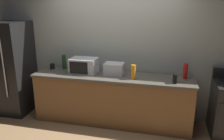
# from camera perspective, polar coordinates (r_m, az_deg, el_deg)

# --- Properties ---
(ground_plane) EXTENTS (8.00, 8.00, 0.00)m
(ground_plane) POSITION_cam_1_polar(r_m,az_deg,el_deg) (3.97, -1.39, -15.63)
(ground_plane) COLOR #93704C
(back_wall) EXTENTS (6.40, 0.10, 2.70)m
(back_wall) POSITION_cam_1_polar(r_m,az_deg,el_deg) (4.22, 1.30, 6.11)
(back_wall) COLOR #9EA399
(back_wall) RESTS_ON ground_plane
(counter_run) EXTENTS (2.84, 0.64, 0.90)m
(counter_run) POSITION_cam_1_polar(r_m,az_deg,el_deg) (4.10, -0.00, -7.37)
(counter_run) COLOR brown
(counter_run) RESTS_ON ground_plane
(refrigerator) EXTENTS (0.72, 0.73, 1.80)m
(refrigerator) POSITION_cam_1_polar(r_m,az_deg,el_deg) (4.83, -24.41, 0.46)
(refrigerator) COLOR black
(refrigerator) RESTS_ON ground_plane
(microwave) EXTENTS (0.48, 0.35, 0.27)m
(microwave) POSITION_cam_1_polar(r_m,az_deg,el_deg) (4.10, -7.19, 1.15)
(microwave) COLOR #B7BABF
(microwave) RESTS_ON counter_run
(toaster_oven) EXTENTS (0.34, 0.26, 0.21)m
(toaster_oven) POSITION_cam_1_polar(r_m,az_deg,el_deg) (3.96, 0.57, 0.28)
(toaster_oven) COLOR #B7BABF
(toaster_oven) RESTS_ON counter_run
(cordless_phone) EXTENTS (0.06, 0.12, 0.15)m
(cordless_phone) POSITION_cam_1_polar(r_m,az_deg,el_deg) (3.69, 15.77, -2.09)
(cordless_phone) COLOR black
(cordless_phone) RESTS_ON counter_run
(bottle_dish_soap) EXTENTS (0.08, 0.08, 0.25)m
(bottle_dish_soap) POSITION_cam_1_polar(r_m,az_deg,el_deg) (3.73, 5.48, -0.51)
(bottle_dish_soap) COLOR orange
(bottle_dish_soap) RESTS_ON counter_run
(bottle_wine) EXTENTS (0.07, 0.07, 0.28)m
(bottle_wine) POSITION_cam_1_polar(r_m,az_deg,el_deg) (4.40, -12.14, 2.07)
(bottle_wine) COLOR #1E3F19
(bottle_wine) RESTS_ON counter_run
(bottle_hot_sauce) EXTENTS (0.07, 0.07, 0.26)m
(bottle_hot_sauce) POSITION_cam_1_polar(r_m,az_deg,el_deg) (3.93, 18.24, -0.27)
(bottle_hot_sauce) COLOR red
(bottle_hot_sauce) RESTS_ON counter_run
(mug_black) EXTENTS (0.09, 0.09, 0.11)m
(mug_black) POSITION_cam_1_polar(r_m,az_deg,el_deg) (4.47, -15.00, 0.94)
(mug_black) COLOR black
(mug_black) RESTS_ON counter_run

